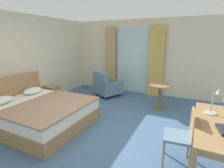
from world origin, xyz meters
TOP-DOWN VIEW (x-y plane):
  - ground at (0.00, 0.00)m, footprint 5.63×6.67m
  - wall_back at (0.00, 3.08)m, footprint 5.23×0.12m
  - wall_left at (-2.55, 0.00)m, footprint 0.12×6.27m
  - balcony_glass_door at (-0.29, 3.00)m, footprint 1.23×0.02m
  - curtain_panel_left at (-1.13, 2.90)m, footprint 0.38×0.10m
  - curtain_panel_right at (0.54, 2.90)m, footprint 0.49×0.10m
  - bed at (-1.34, -0.35)m, footprint 2.12×1.82m
  - nightstand at (-2.25, 0.93)m, footprint 0.44×0.37m
  - writing_desk at (2.11, -0.24)m, footprint 0.60×1.58m
  - desk_chair at (1.69, -0.34)m, footprint 0.45×0.46m
  - desk_lamp at (2.08, 0.10)m, footprint 0.23×0.18m
  - armchair_by_window at (-0.90, 2.10)m, footprint 0.98×1.00m
  - round_cafe_table at (0.94, 1.77)m, footprint 0.60×0.60m

SIDE VIEW (x-z plane):
  - ground at x=0.00m, z-range -0.10..0.00m
  - nightstand at x=-2.25m, z-range 0.00..0.49m
  - bed at x=-1.34m, z-range -0.22..0.78m
  - armchair_by_window at x=-0.90m, z-range -0.09..0.75m
  - round_cafe_table at x=0.94m, z-range 0.16..0.86m
  - desk_chair at x=1.69m, z-range 0.06..0.96m
  - writing_desk at x=2.11m, z-range 0.28..1.03m
  - desk_lamp at x=2.08m, z-range 0.79..1.22m
  - balcony_glass_door at x=-0.29m, z-range 0.00..2.26m
  - curtain_panel_left at x=-1.13m, z-range 0.00..2.32m
  - curtain_panel_right at x=0.54m, z-range 0.00..2.32m
  - wall_back at x=0.00m, z-range 0.00..2.56m
  - wall_left at x=-2.55m, z-range 0.00..2.56m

